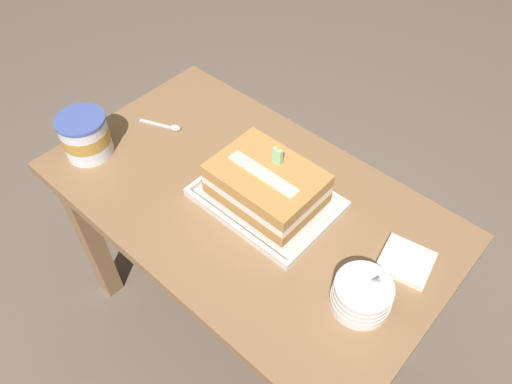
{
  "coord_description": "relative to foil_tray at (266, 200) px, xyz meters",
  "views": [
    {
      "loc": [
        0.57,
        -0.59,
        1.65
      ],
      "look_at": [
        0.02,
        0.01,
        0.72
      ],
      "focal_mm": 33.99,
      "sensor_mm": 36.0,
      "label": 1
    }
  ],
  "objects": [
    {
      "name": "ground_plane",
      "position": [
        -0.05,
        -0.03,
        -0.69
      ],
      "size": [
        8.0,
        8.0,
        0.0
      ],
      "primitive_type": "plane",
      "color": "#6B5B4C"
    },
    {
      "name": "serving_spoon_near_tray",
      "position": [
        -0.4,
        0.03,
        -0.0
      ],
      "size": [
        0.13,
        0.07,
        0.01
      ],
      "color": "silver",
      "rests_on": "dining_table"
    },
    {
      "name": "ice_cream_tub",
      "position": [
        -0.5,
        -0.2,
        0.06
      ],
      "size": [
        0.14,
        0.14,
        0.12
      ],
      "color": "white",
      "rests_on": "dining_table"
    },
    {
      "name": "birthday_cake",
      "position": [
        0.0,
        0.0,
        0.06
      ],
      "size": [
        0.27,
        0.19,
        0.15
      ],
      "color": "#BB8342",
      "rests_on": "foil_tray"
    },
    {
      "name": "bowl_stack",
      "position": [
        0.35,
        -0.08,
        0.03
      ],
      "size": [
        0.13,
        0.13,
        0.12
      ],
      "color": "white",
      "rests_on": "dining_table"
    },
    {
      "name": "foil_tray",
      "position": [
        0.0,
        0.0,
        0.0
      ],
      "size": [
        0.35,
        0.26,
        0.02
      ],
      "color": "silver",
      "rests_on": "dining_table"
    },
    {
      "name": "napkin_pile",
      "position": [
        0.37,
        0.08,
        0.0
      ],
      "size": [
        0.13,
        0.13,
        0.02
      ],
      "color": "silver",
      "rests_on": "dining_table"
    },
    {
      "name": "dining_table",
      "position": [
        -0.05,
        -0.03,
        -0.12
      ],
      "size": [
        1.08,
        0.64,
        0.69
      ],
      "color": "olive",
      "rests_on": "ground_plane"
    }
  ]
}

